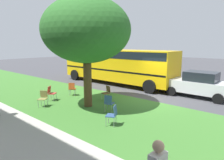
{
  "coord_description": "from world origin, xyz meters",
  "views": [
    {
      "loc": [
        -5.94,
        10.5,
        3.39
      ],
      "look_at": [
        1.95,
        1.2,
        1.15
      ],
      "focal_mm": 31.75,
      "sensor_mm": 36.0,
      "label": 1
    }
  ],
  "objects_px": {
    "parked_car": "(199,84)",
    "chair_5": "(43,97)",
    "street_tree": "(86,31)",
    "chair_0": "(113,114)",
    "chair_2": "(51,92)",
    "chair_4": "(107,92)",
    "chair_1": "(109,102)",
    "school_bus": "(116,63)",
    "chair_3": "(72,88)"
  },
  "relations": [
    {
      "from": "street_tree",
      "to": "parked_car",
      "type": "height_order",
      "value": "street_tree"
    },
    {
      "from": "chair_4",
      "to": "chair_5",
      "type": "relative_size",
      "value": 1.0
    },
    {
      "from": "street_tree",
      "to": "chair_0",
      "type": "xyz_separation_m",
      "value": [
        -2.75,
        1.15,
        -3.54
      ]
    },
    {
      "from": "chair_4",
      "to": "chair_5",
      "type": "xyz_separation_m",
      "value": [
        1.81,
        3.18,
        0.0
      ]
    },
    {
      "from": "street_tree",
      "to": "chair_0",
      "type": "relative_size",
      "value": 6.56
    },
    {
      "from": "chair_2",
      "to": "chair_3",
      "type": "bearing_deg",
      "value": -92.14
    },
    {
      "from": "street_tree",
      "to": "chair_0",
      "type": "height_order",
      "value": "street_tree"
    },
    {
      "from": "chair_1",
      "to": "school_bus",
      "type": "height_order",
      "value": "school_bus"
    },
    {
      "from": "chair_5",
      "to": "parked_car",
      "type": "distance_m",
      "value": 9.55
    },
    {
      "from": "chair_0",
      "to": "chair_2",
      "type": "relative_size",
      "value": 1.0
    },
    {
      "from": "chair_3",
      "to": "chair_2",
      "type": "bearing_deg",
      "value": 87.86
    },
    {
      "from": "chair_0",
      "to": "school_bus",
      "type": "relative_size",
      "value": 0.08
    },
    {
      "from": "chair_3",
      "to": "parked_car",
      "type": "bearing_deg",
      "value": -141.65
    },
    {
      "from": "chair_5",
      "to": "school_bus",
      "type": "relative_size",
      "value": 0.08
    },
    {
      "from": "chair_1",
      "to": "chair_4",
      "type": "height_order",
      "value": "same"
    },
    {
      "from": "chair_3",
      "to": "parked_car",
      "type": "height_order",
      "value": "parked_car"
    },
    {
      "from": "street_tree",
      "to": "chair_2",
      "type": "height_order",
      "value": "street_tree"
    },
    {
      "from": "chair_0",
      "to": "chair_5",
      "type": "xyz_separation_m",
      "value": [
        4.56,
        0.48,
        0.0
      ]
    },
    {
      "from": "chair_4",
      "to": "school_bus",
      "type": "distance_m",
      "value": 5.38
    },
    {
      "from": "chair_2",
      "to": "chair_5",
      "type": "xyz_separation_m",
      "value": [
        -0.69,
        0.93,
        0.0
      ]
    },
    {
      "from": "chair_3",
      "to": "chair_4",
      "type": "height_order",
      "value": "same"
    },
    {
      "from": "chair_4",
      "to": "street_tree",
      "type": "bearing_deg",
      "value": 90.06
    },
    {
      "from": "chair_2",
      "to": "chair_4",
      "type": "distance_m",
      "value": 3.36
    },
    {
      "from": "street_tree",
      "to": "chair_5",
      "type": "xyz_separation_m",
      "value": [
        1.81,
        1.64,
        -3.54
      ]
    },
    {
      "from": "chair_0",
      "to": "parked_car",
      "type": "bearing_deg",
      "value": -100.01
    },
    {
      "from": "chair_5",
      "to": "school_bus",
      "type": "xyz_separation_m",
      "value": [
        1.05,
        -7.58,
        1.24
      ]
    },
    {
      "from": "chair_3",
      "to": "school_bus",
      "type": "bearing_deg",
      "value": -85.31
    },
    {
      "from": "street_tree",
      "to": "chair_4",
      "type": "relative_size",
      "value": 6.56
    },
    {
      "from": "chair_0",
      "to": "chair_4",
      "type": "distance_m",
      "value": 3.86
    },
    {
      "from": "street_tree",
      "to": "school_bus",
      "type": "relative_size",
      "value": 0.56
    },
    {
      "from": "chair_1",
      "to": "chair_3",
      "type": "relative_size",
      "value": 1.0
    },
    {
      "from": "chair_0",
      "to": "chair_5",
      "type": "height_order",
      "value": "same"
    },
    {
      "from": "chair_5",
      "to": "school_bus",
      "type": "distance_m",
      "value": 7.75
    },
    {
      "from": "chair_2",
      "to": "chair_4",
      "type": "relative_size",
      "value": 1.0
    },
    {
      "from": "chair_5",
      "to": "chair_4",
      "type": "bearing_deg",
      "value": -119.58
    },
    {
      "from": "chair_2",
      "to": "chair_0",
      "type": "bearing_deg",
      "value": 175.09
    },
    {
      "from": "chair_3",
      "to": "parked_car",
      "type": "distance_m",
      "value": 8.22
    },
    {
      "from": "parked_car",
      "to": "school_bus",
      "type": "height_order",
      "value": "school_bus"
    },
    {
      "from": "parked_car",
      "to": "chair_5",
      "type": "bearing_deg",
      "value": 52.5
    },
    {
      "from": "chair_3",
      "to": "parked_car",
      "type": "xyz_separation_m",
      "value": [
        -6.44,
        -5.09,
        0.32
      ]
    },
    {
      "from": "street_tree",
      "to": "parked_car",
      "type": "distance_m",
      "value": 7.85
    },
    {
      "from": "street_tree",
      "to": "chair_1",
      "type": "distance_m",
      "value": 3.85
    },
    {
      "from": "street_tree",
      "to": "chair_0",
      "type": "distance_m",
      "value": 4.63
    },
    {
      "from": "chair_1",
      "to": "chair_5",
      "type": "bearing_deg",
      "value": 26.19
    },
    {
      "from": "chair_2",
      "to": "school_bus",
      "type": "distance_m",
      "value": 6.77
    },
    {
      "from": "chair_0",
      "to": "chair_2",
      "type": "xyz_separation_m",
      "value": [
        5.24,
        -0.45,
        0.0
      ]
    },
    {
      "from": "chair_2",
      "to": "chair_4",
      "type": "bearing_deg",
      "value": -137.91
    },
    {
      "from": "chair_0",
      "to": "chair_5",
      "type": "distance_m",
      "value": 4.58
    },
    {
      "from": "chair_1",
      "to": "chair_4",
      "type": "relative_size",
      "value": 1.0
    },
    {
      "from": "chair_4",
      "to": "chair_1",
      "type": "bearing_deg",
      "value": 134.63
    }
  ]
}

